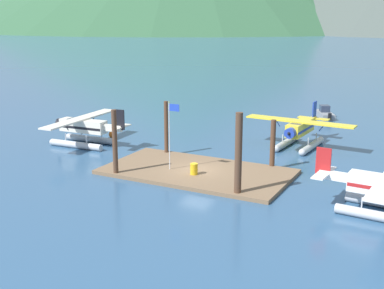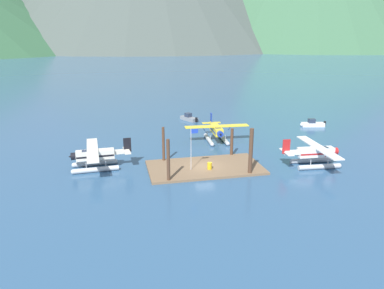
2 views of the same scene
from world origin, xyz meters
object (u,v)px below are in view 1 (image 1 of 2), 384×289
(boat_grey_open_north, at_px, (325,114))
(seaplane_cream_port_fwd, at_px, (83,129))
(seaplane_yellow_bow_right, at_px, (300,131))
(mooring_buoy, at_px, (112,134))
(fuel_drum, at_px, (194,169))
(flagpole, at_px, (171,127))

(boat_grey_open_north, bearing_deg, seaplane_cream_port_fwd, -125.54)
(seaplane_yellow_bow_right, height_order, seaplane_cream_port_fwd, same)
(seaplane_cream_port_fwd, bearing_deg, mooring_buoy, 78.97)
(seaplane_yellow_bow_right, xyz_separation_m, seaplane_cream_port_fwd, (-18.88, -8.84, 0.00))
(fuel_drum, relative_size, mooring_buoy, 1.14)
(seaplane_yellow_bow_right, relative_size, boat_grey_open_north, 2.34)
(seaplane_cream_port_fwd, bearing_deg, seaplane_yellow_bow_right, 25.09)
(seaplane_yellow_bow_right, bearing_deg, seaplane_cream_port_fwd, -154.91)
(flagpole, height_order, seaplane_cream_port_fwd, flagpole)
(mooring_buoy, height_order, seaplane_yellow_bow_right, seaplane_yellow_bow_right)
(seaplane_cream_port_fwd, xyz_separation_m, boat_grey_open_north, (17.61, 24.65, -1.09))
(fuel_drum, bearing_deg, boat_grey_open_north, 83.29)
(flagpole, height_order, fuel_drum, flagpole)
(flagpole, xyz_separation_m, boat_grey_open_north, (5.61, 28.48, -3.27))
(seaplane_cream_port_fwd, bearing_deg, boat_grey_open_north, 54.46)
(flagpole, distance_m, fuel_drum, 3.76)
(seaplane_cream_port_fwd, bearing_deg, flagpole, -17.70)
(flagpole, bearing_deg, boat_grey_open_north, 78.86)
(seaplane_cream_port_fwd, bearing_deg, fuel_drum, -16.28)
(flagpole, height_order, boat_grey_open_north, flagpole)
(seaplane_yellow_bow_right, bearing_deg, boat_grey_open_north, 94.57)
(mooring_buoy, height_order, boat_grey_open_north, boat_grey_open_north)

